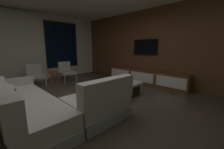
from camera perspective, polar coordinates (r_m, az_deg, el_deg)
name	(u,v)px	position (r m, az deg, el deg)	size (l,w,h in m)	color
floor	(83,106)	(3.32, -11.97, -12.72)	(9.20, 9.20, 0.00)	#473D33
back_wall_with_window	(28,47)	(6.39, -31.31, 9.59)	(6.60, 0.30, 2.70)	beige
media_wall	(153,47)	(5.35, 16.47, 10.82)	(0.12, 7.80, 2.70)	brown
sectional_couch	(44,106)	(2.85, -26.25, -11.47)	(1.98, 2.50, 0.82)	gray
coffee_table	(116,88)	(4.01, 1.49, -5.45)	(1.16, 1.16, 0.36)	black
book_stack_on_coffee_table	(116,82)	(3.84, 1.72, -2.95)	(0.29, 0.22, 0.08)	#B04FC9
accent_chair_near_window	(66,71)	(5.76, -18.38, 1.54)	(0.55, 0.57, 0.78)	#B2ADA0
accent_chair_by_curtain	(35,74)	(5.43, -29.14, 0.16)	(0.59, 0.61, 0.78)	#B2ADA0
side_stool	(53,74)	(5.61, -23.13, 0.34)	(0.32, 0.32, 0.46)	#BF4C1E
media_console	(146,77)	(5.24, 13.80, -1.15)	(0.46, 3.10, 0.52)	brown
mounted_tv	(145,47)	(5.38, 13.53, 10.96)	(0.05, 0.99, 0.57)	black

